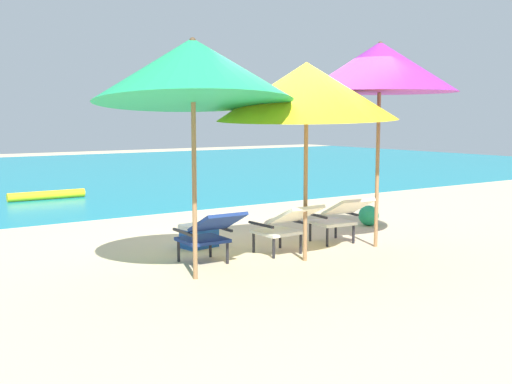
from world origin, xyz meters
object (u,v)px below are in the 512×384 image
object	(u,v)px
beach_umbrella_center	(307,91)
beach_umbrella_left	(193,70)
beach_umbrella_right	(380,67)
lounge_chair_left	(210,232)
lounge_chair_right	(339,215)
swim_buoy	(47,195)
cooler_box	(199,235)
beach_ball	(369,216)
lounge_chair_center	(286,224)

from	to	relation	value
beach_umbrella_center	beach_umbrella_left	bearing A→B (deg)	179.99
beach_umbrella_right	lounge_chair_left	bearing A→B (deg)	172.12
lounge_chair_right	beach_umbrella_left	distance (m)	3.13
swim_buoy	beach_umbrella_center	distance (m)	7.73
cooler_box	beach_umbrella_right	bearing A→B (deg)	-32.91
lounge_chair_right	beach_ball	world-z (taller)	lounge_chair_right
swim_buoy	cooler_box	xyz separation A→B (m)	(0.36, -6.01, 0.06)
cooler_box	swim_buoy	bearing A→B (deg)	93.43
beach_umbrella_left	beach_umbrella_center	distance (m)	1.53
swim_buoy	beach_umbrella_left	xyz separation A→B (m)	(-0.46, -7.40, 2.13)
lounge_chair_center	cooler_box	size ratio (longest dim) A/B	1.74
swim_buoy	lounge_chair_left	world-z (taller)	lounge_chair_left
swim_buoy	lounge_chair_right	bearing A→B (deg)	-73.55
lounge_chair_left	lounge_chair_center	size ratio (longest dim) A/B	0.98
lounge_chair_left	beach_umbrella_center	xyz separation A→B (m)	(1.09, -0.43, 1.64)
lounge_chair_right	beach_umbrella_right	bearing A→B (deg)	-50.03
swim_buoy	cooler_box	bearing A→B (deg)	-86.57
beach_umbrella_right	cooler_box	xyz separation A→B (m)	(-2.00, 1.30, -2.23)
lounge_chair_center	beach_umbrella_center	bearing A→B (deg)	-84.85
lounge_chair_right	lounge_chair_center	bearing A→B (deg)	-172.56
lounge_chair_center	beach_ball	xyz separation A→B (m)	(2.40, 0.97, -0.24)
lounge_chair_center	lounge_chair_right	xyz separation A→B (m)	(1.02, 0.13, 0.00)
swim_buoy	cooler_box	distance (m)	6.02
lounge_chair_left	beach_umbrella_right	size ratio (longest dim) A/B	0.32
lounge_chair_right	beach_ball	distance (m)	1.64
beach_umbrella_center	cooler_box	bearing A→B (deg)	116.56
swim_buoy	cooler_box	size ratio (longest dim) A/B	3.10
lounge_chair_right	beach_umbrella_left	bearing A→B (deg)	-169.07
beach_ball	beach_umbrella_center	bearing A→B (deg)	-150.82
beach_umbrella_center	cooler_box	xyz separation A→B (m)	(-0.70, 1.40, -1.88)
beach_umbrella_center	swim_buoy	bearing A→B (deg)	98.14
swim_buoy	lounge_chair_right	xyz separation A→B (m)	(2.04, -6.92, 0.31)
cooler_box	lounge_chair_center	bearing A→B (deg)	-57.50
beach_umbrella_right	cooler_box	bearing A→B (deg)	147.09
lounge_chair_right	cooler_box	distance (m)	1.93
lounge_chair_center	beach_umbrella_left	size ratio (longest dim) A/B	0.33
lounge_chair_left	cooler_box	size ratio (longest dim) A/B	1.71
swim_buoy	lounge_chair_left	size ratio (longest dim) A/B	1.81
lounge_chair_center	lounge_chair_right	world-z (taller)	same
lounge_chair_left	beach_umbrella_right	bearing A→B (deg)	-7.88
beach_umbrella_left	beach_ball	xyz separation A→B (m)	(3.89, 1.32, -2.06)
beach_ball	cooler_box	bearing A→B (deg)	178.60
beach_ball	cooler_box	world-z (taller)	beach_ball
swim_buoy	beach_umbrella_center	xyz separation A→B (m)	(1.06, -7.40, 1.95)
swim_buoy	beach_umbrella_center	size ratio (longest dim) A/B	0.53
lounge_chair_right	beach_umbrella_center	world-z (taller)	beach_umbrella_center
lounge_chair_center	beach_umbrella_right	bearing A→B (deg)	-10.56
beach_umbrella_right	beach_umbrella_center	bearing A→B (deg)	-175.55
lounge_chair_center	beach_umbrella_center	world-z (taller)	beach_umbrella_center
lounge_chair_right	beach_umbrella_center	bearing A→B (deg)	-153.86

